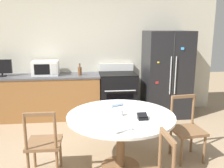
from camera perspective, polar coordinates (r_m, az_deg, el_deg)
The scene contains 14 objects.
back_wall at distance 5.48m, azimuth -3.32°, elevation 7.05°, with size 5.20×0.10×2.60m.
kitchen_counter at distance 5.34m, azimuth -14.85°, elevation -2.82°, with size 2.23×0.64×0.90m.
refrigerator at distance 5.37m, azimuth 12.32°, elevation 2.24°, with size 0.91×0.79×1.78m.
oven_range at distance 5.29m, azimuth 1.34°, elevation -2.32°, with size 0.75×0.68×1.08m.
microwave at distance 5.25m, azimuth -14.94°, elevation 3.57°, with size 0.52×0.35×0.29m.
countertop_tv at distance 5.40m, azimuth -23.91°, elevation 3.51°, with size 0.39×0.16×0.34m.
counter_bottle at distance 5.11m, azimuth -7.36°, elevation 3.03°, with size 0.08×0.08×0.24m.
dining_table at distance 3.30m, azimuth 2.02°, elevation -8.97°, with size 1.40×1.40×0.75m.
dining_chair_right at distance 3.76m, azimuth 16.72°, elevation -9.94°, with size 0.46×0.46×0.90m.
dining_chair_left at distance 3.32m, azimuth -15.32°, elevation -13.02°, with size 0.43×0.43×0.90m.
candle_glass at distance 3.21m, azimuth 1.88°, elevation -6.69°, with size 0.08×0.08×0.08m.
folded_napkin at distance 3.58m, azimuth 1.07°, elevation -4.71°, with size 0.20×0.13×0.05m.
wallet at distance 3.13m, azimuth 6.97°, elevation -7.47°, with size 0.12×0.13×0.07m.
mail_stack at distance 2.86m, azimuth 1.29°, elevation -9.69°, with size 0.33×0.37×0.02m.
Camera 1 is at (-0.30, -2.79, 1.87)m, focal length 40.00 mm.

